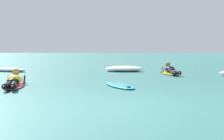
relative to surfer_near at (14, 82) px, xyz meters
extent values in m
plane|color=#387A75|center=(3.08, 6.97, -0.14)|extent=(120.00, 120.00, 0.00)
ellipsoid|color=#E54C66|center=(-0.02, 0.09, -0.10)|extent=(1.06, 2.28, 0.07)
ellipsoid|color=#E54C66|center=(-0.28, 1.12, -0.09)|extent=(0.24, 0.24, 0.06)
ellipsoid|color=yellow|center=(-0.04, 0.14, 0.06)|extent=(0.55, 0.75, 0.35)
ellipsoid|color=black|center=(0.06, -0.24, 0.03)|extent=(0.40, 0.35, 0.20)
cylinder|color=black|center=(0.12, -0.80, 0.00)|extent=(0.29, 0.83, 0.14)
ellipsoid|color=black|center=(0.20, -1.20, 0.00)|extent=(0.15, 0.24, 0.08)
cylinder|color=black|center=(0.27, -0.76, 0.00)|extent=(0.38, 0.82, 0.14)
ellipsoid|color=black|center=(0.40, -1.15, 0.00)|extent=(0.15, 0.24, 0.08)
cylinder|color=black|center=(-0.34, 0.45, -0.02)|extent=(0.22, 0.55, 0.32)
sphere|color=#8C6647|center=(-0.43, 0.80, -0.12)|extent=(0.09, 0.09, 0.09)
cylinder|color=black|center=(0.09, 0.54, -0.02)|extent=(0.22, 0.55, 0.32)
sphere|color=#8C6647|center=(0.01, 0.86, -0.12)|extent=(0.09, 0.09, 0.09)
sphere|color=#8C6647|center=(-0.13, 0.52, 0.25)|extent=(0.21, 0.21, 0.21)
ellipsoid|color=#AD894C|center=(-0.13, 0.50, 0.28)|extent=(0.26, 0.25, 0.16)
ellipsoid|color=yellow|center=(4.82, 5.19, -0.10)|extent=(0.80, 2.28, 0.07)
ellipsoid|color=yellow|center=(4.70, 6.25, -0.09)|extent=(0.22, 0.22, 0.06)
ellipsoid|color=black|center=(4.82, 5.24, 0.06)|extent=(0.47, 0.71, 0.35)
ellipsoid|color=black|center=(4.86, 4.85, 0.03)|extent=(0.37, 0.32, 0.20)
cylinder|color=black|center=(4.84, 4.25, 0.00)|extent=(0.18, 0.89, 0.14)
ellipsoid|color=black|center=(4.87, 3.81, 0.00)|extent=(0.12, 0.23, 0.08)
cylinder|color=black|center=(5.00, 4.27, 0.00)|extent=(0.29, 0.90, 0.14)
ellipsoid|color=black|center=(5.08, 3.83, 0.00)|extent=(0.12, 0.23, 0.08)
cylinder|color=black|center=(4.56, 5.59, -0.02)|extent=(0.15, 0.56, 0.32)
sphere|color=#8C6647|center=(4.52, 5.95, -0.12)|extent=(0.09, 0.09, 0.09)
cylinder|color=black|center=(5.00, 5.61, -0.02)|extent=(0.15, 0.56, 0.32)
sphere|color=#8C6647|center=(4.96, 5.96, -0.12)|extent=(0.09, 0.09, 0.09)
sphere|color=#8C6647|center=(4.77, 5.63, 0.25)|extent=(0.21, 0.21, 0.21)
ellipsoid|color=#AD894C|center=(4.77, 5.61, 0.28)|extent=(0.24, 0.22, 0.16)
ellipsoid|color=#2DB2D1|center=(2.95, 0.37, -0.10)|extent=(1.23, 2.05, 0.07)
cube|color=orange|center=(2.95, 0.37, -0.07)|extent=(0.63, 1.58, 0.01)
cone|color=black|center=(3.24, -0.39, -0.13)|extent=(0.13, 0.13, 0.16)
ellipsoid|color=white|center=(2.84, 6.55, -0.01)|extent=(1.76, 1.14, 0.26)
ellipsoid|color=white|center=(3.28, 6.72, -0.05)|extent=(0.78, 0.75, 0.18)
ellipsoid|color=white|center=(2.31, 6.43, -0.06)|extent=(0.66, 0.59, 0.14)
ellipsoid|color=white|center=(-2.50, 6.03, -0.04)|extent=(2.08, 1.34, 0.19)
ellipsoid|color=white|center=(-2.01, 5.93, -0.07)|extent=(0.72, 0.32, 0.14)
camera|label=1|loc=(3.47, -9.38, 0.96)|focal=55.15mm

